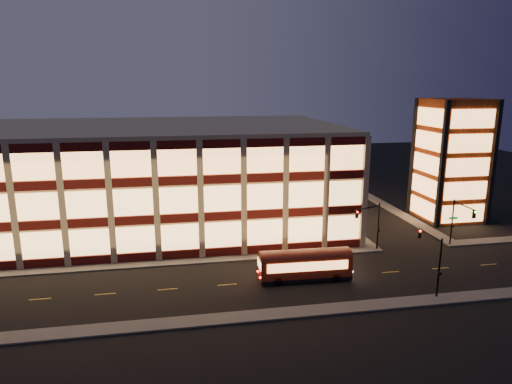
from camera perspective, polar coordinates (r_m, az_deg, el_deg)
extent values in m
plane|color=black|center=(53.03, -8.76, -9.03)|extent=(200.00, 200.00, 0.00)
cube|color=#514F4C|center=(53.97, -12.01, -8.68)|extent=(54.00, 2.00, 0.15)
cube|color=#514F4C|center=(73.03, 9.16, -2.71)|extent=(2.00, 30.00, 0.15)
cube|color=#514F4C|center=(67.63, 27.61, -5.41)|extent=(14.00, 2.00, 0.15)
cube|color=#514F4C|center=(77.32, 16.88, -2.22)|extent=(2.00, 30.00, 0.15)
cube|color=#514F4C|center=(41.25, -8.18, -15.74)|extent=(100.00, 2.00, 0.15)
cube|color=tan|center=(67.40, -11.97, 1.89)|extent=(50.00, 30.00, 14.00)
cube|color=tan|center=(66.39, -12.27, 8.03)|extent=(50.40, 30.40, 0.50)
cube|color=#470C0A|center=(54.58, -12.02, -7.78)|extent=(50.10, 0.25, 1.00)
cube|color=#FDB76A|center=(53.89, -12.13, -5.68)|extent=(49.00, 0.20, 3.00)
cube|color=#470C0A|center=(72.60, 8.52, -2.31)|extent=(0.25, 30.10, 1.00)
cube|color=#FDB76A|center=(72.06, 8.56, -0.70)|extent=(0.20, 29.00, 3.00)
cube|color=#470C0A|center=(53.18, -12.25, -3.35)|extent=(50.10, 0.25, 1.00)
cube|color=#FDB76A|center=(52.64, -12.36, -1.15)|extent=(49.00, 0.20, 3.00)
cube|color=#470C0A|center=(71.55, 8.64, 1.09)|extent=(0.25, 30.10, 1.00)
cube|color=#FDB76A|center=(71.13, 8.68, 2.74)|extent=(0.20, 29.00, 3.00)
cube|color=#470C0A|center=(52.11, -12.49, 1.29)|extent=(50.10, 0.25, 1.00)
cube|color=#FDB76A|center=(51.74, -12.60, 3.57)|extent=(49.00, 0.20, 3.00)
cube|color=#470C0A|center=(70.76, 8.77, 4.57)|extent=(0.25, 30.10, 1.00)
cube|color=#FDB76A|center=(70.47, 8.81, 6.26)|extent=(0.20, 29.00, 3.00)
cube|color=#8C3814|center=(74.30, 23.22, 3.71)|extent=(8.00, 8.00, 18.00)
cube|color=black|center=(68.83, 22.24, 3.11)|extent=(0.60, 0.60, 18.00)
cube|color=black|center=(73.42, 27.53, 3.17)|extent=(0.60, 0.60, 18.00)
cube|color=black|center=(75.60, 19.03, 4.21)|extent=(0.60, 0.60, 18.00)
cube|color=black|center=(79.80, 24.07, 4.22)|extent=(0.60, 0.60, 18.00)
cube|color=#F9A257|center=(72.45, 24.45, -2.47)|extent=(6.60, 0.16, 2.60)
cube|color=#F9A257|center=(73.58, 20.05, -1.85)|extent=(0.16, 6.60, 2.60)
cube|color=#F9A257|center=(71.67, 24.71, 0.14)|extent=(6.60, 0.16, 2.60)
cube|color=#F9A257|center=(72.82, 20.27, 0.74)|extent=(0.16, 6.60, 2.60)
cube|color=#F9A257|center=(71.05, 24.98, 2.82)|extent=(6.60, 0.16, 2.60)
cube|color=#F9A257|center=(72.20, 20.48, 3.37)|extent=(0.16, 6.60, 2.60)
cube|color=#F9A257|center=(70.58, 25.25, 5.53)|extent=(6.60, 0.16, 2.60)
cube|color=#F9A257|center=(71.74, 20.70, 6.04)|extent=(0.16, 6.60, 2.60)
cube|color=#F9A257|center=(70.28, 25.52, 8.27)|extent=(6.60, 0.16, 2.60)
cube|color=#F9A257|center=(71.44, 20.93, 8.75)|extent=(0.16, 6.60, 2.60)
cylinder|color=black|center=(58.06, 15.02, -4.20)|extent=(0.18, 0.18, 6.00)
cylinder|color=black|center=(55.95, 13.88, -1.91)|extent=(3.56, 1.63, 0.14)
cube|color=black|center=(54.73, 12.50, -2.72)|extent=(0.32, 0.32, 0.95)
sphere|color=#FF0C05|center=(54.49, 12.58, -2.47)|extent=(0.20, 0.20, 0.20)
cube|color=black|center=(58.01, 15.08, -4.63)|extent=(0.25, 0.18, 0.28)
cylinder|color=black|center=(62.91, 23.31, -3.50)|extent=(0.18, 0.18, 6.00)
cylinder|color=black|center=(60.64, 24.57, -1.57)|extent=(0.14, 4.00, 0.14)
cube|color=black|center=(59.19, 25.61, -2.52)|extent=(0.32, 0.32, 0.95)
sphere|color=#0CFF26|center=(58.98, 25.74, -2.29)|extent=(0.20, 0.20, 0.20)
cube|color=black|center=(62.86, 23.37, -3.90)|extent=(0.25, 0.18, 0.28)
cube|color=#0C7226|center=(62.63, 23.43, -3.01)|extent=(1.20, 0.06, 0.28)
cylinder|color=black|center=(47.12, 21.92, -8.87)|extent=(0.18, 0.18, 6.00)
cylinder|color=black|center=(47.81, 20.94, -5.02)|extent=(0.14, 4.00, 0.14)
cube|color=black|center=(49.59, 19.71, -4.88)|extent=(0.32, 0.32, 0.95)
sphere|color=#FF0C05|center=(49.35, 19.84, -4.61)|extent=(0.20, 0.20, 0.20)
cube|color=black|center=(47.11, 22.01, -9.41)|extent=(0.25, 0.18, 0.28)
cube|color=maroon|center=(48.52, 6.13, -9.03)|extent=(9.69, 2.68, 2.21)
cube|color=black|center=(49.03, 6.09, -10.43)|extent=(9.69, 2.68, 0.34)
cylinder|color=black|center=(47.39, 2.75, -11.11)|extent=(0.87, 0.31, 0.87)
cylinder|color=black|center=(49.29, 2.26, -10.11)|extent=(0.87, 0.31, 0.87)
cylinder|color=black|center=(48.90, 9.97, -10.51)|extent=(0.87, 0.31, 0.87)
cylinder|color=black|center=(50.74, 9.21, -9.57)|extent=(0.87, 0.31, 0.87)
cube|color=#F9A257|center=(47.31, 6.52, -9.26)|extent=(8.47, 0.31, 0.96)
cube|color=#F9A257|center=(49.52, 5.78, -8.19)|extent=(8.47, 0.31, 0.96)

